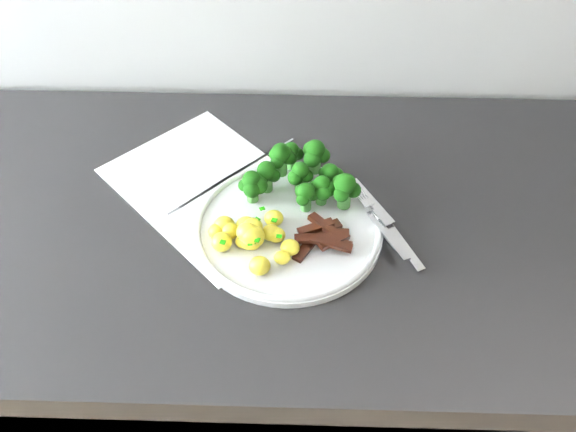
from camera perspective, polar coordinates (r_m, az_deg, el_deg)
counter at (r=1.25m, az=2.30°, el=-14.22°), size 2.29×0.57×0.86m
recipe_paper at (r=0.95m, az=-6.65°, el=2.43°), size 0.36×0.36×0.00m
plate at (r=0.88m, az=0.00°, el=-1.02°), size 0.26×0.26×0.01m
broccoli at (r=0.90m, az=1.20°, el=3.69°), size 0.17×0.12×0.06m
potatoes at (r=0.85m, az=-3.30°, el=-1.77°), size 0.12×0.11×0.04m
beef_strips at (r=0.86m, az=3.19°, el=-1.78°), size 0.08×0.08×0.02m
fork at (r=0.88m, az=8.08°, el=-0.62°), size 0.07×0.15×0.01m
knife at (r=0.88m, az=9.26°, el=-1.57°), size 0.10×0.17×0.02m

